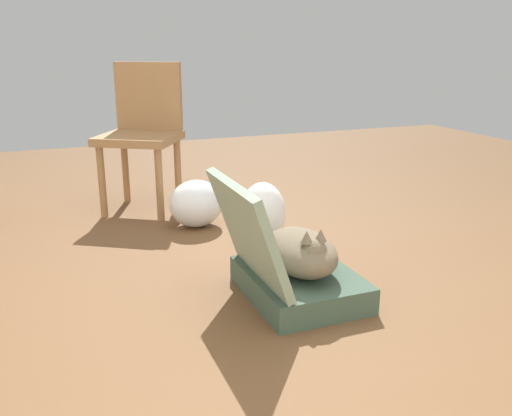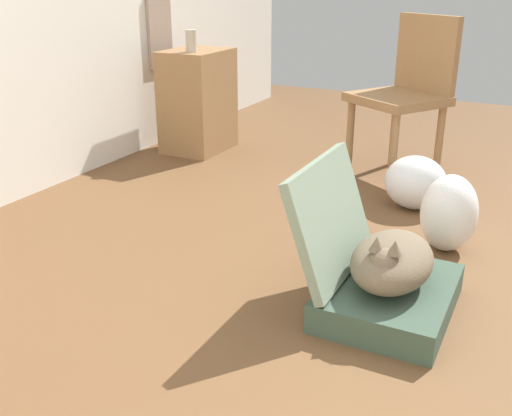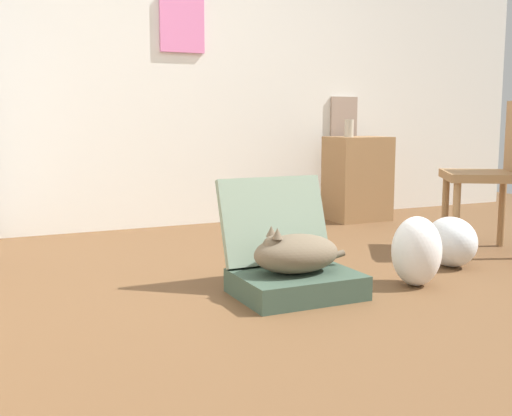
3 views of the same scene
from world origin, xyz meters
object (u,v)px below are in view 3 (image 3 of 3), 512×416
Objects in this scene: suitcase_base at (296,284)px; chair at (494,169)px; cat at (295,253)px; side_table at (357,179)px; plastic_bag_clear at (451,242)px; plastic_bag_white at (417,251)px; vase_tall at (349,128)px.

chair is (1.56, 0.36, 0.46)m from suitcase_base.
side_table is (1.51, 1.75, 0.13)m from cat.
plastic_bag_clear is 1.66m from side_table.
chair is (0.50, 0.20, 0.38)m from plastic_bag_clear.
plastic_bag_white reaches higher than cat.
vase_tall is (0.76, 1.79, 0.57)m from plastic_bag_white.
vase_tall reaches higher than side_table.
chair is at bearing -82.66° from vase_tall.
plastic_bag_clear is 0.34× the size of chair.
plastic_bag_white is 0.37× the size of chair.
side_table is 0.73× the size of chair.
cat is 1.09m from plastic_bag_clear.
side_table is at bearing -145.74° from chair.
plastic_bag_clear is (1.07, 0.16, 0.08)m from suitcase_base.
chair reaches higher than side_table.
plastic_bag_white is at bearing -32.82° from chair.
vase_tall is (-0.12, -0.04, 0.41)m from side_table.
cat is at bearing 172.16° from plastic_bag_white.
vase_tall is at bearing -160.67° from side_table.
cat is (-0.01, 0.00, 0.15)m from suitcase_base.
cat is 0.53× the size of chair.
chair is at bearing -87.64° from side_table.
side_table reaches higher than plastic_bag_clear.
plastic_bag_white is (0.63, -0.09, 0.12)m from suitcase_base.
suitcase_base is 0.64m from plastic_bag_white.
vase_tall is at bearing 50.68° from cat.
cat reaches higher than plastic_bag_clear.
chair is (1.57, 0.35, 0.31)m from cat.
vase_tall is at bearing 50.83° from suitcase_base.
cat is at bearing -45.37° from chair.
plastic_bag_white is 0.51× the size of side_table.
chair is (0.94, 0.44, 0.35)m from plastic_bag_white.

